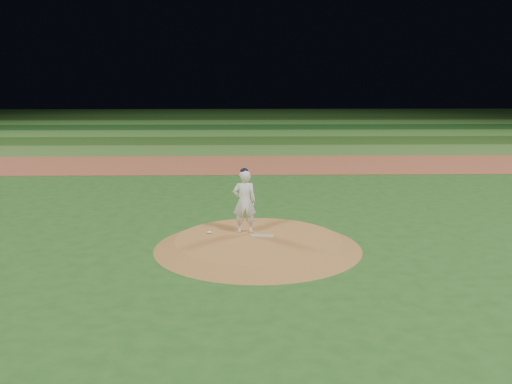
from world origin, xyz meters
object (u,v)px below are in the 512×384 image
pitchers_mound (258,243)px  rosin_bag (209,232)px  pitching_rubber (262,236)px  pitcher_on_mound (244,201)px

pitchers_mound → rosin_bag: bearing=158.0°
pitching_rubber → rosin_bag: rosin_bag is taller
pitching_rubber → pitcher_on_mound: bearing=150.7°
pitchers_mound → rosin_bag: rosin_bag is taller
pitching_rubber → pitcher_on_mound: size_ratio=0.34×
rosin_bag → pitcher_on_mound: bearing=4.4°
pitchers_mound → pitcher_on_mound: pitcher_on_mound is taller
pitching_rubber → rosin_bag: size_ratio=5.04×
pitchers_mound → rosin_bag: size_ratio=45.17×
pitchers_mound → pitching_rubber: 0.30m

